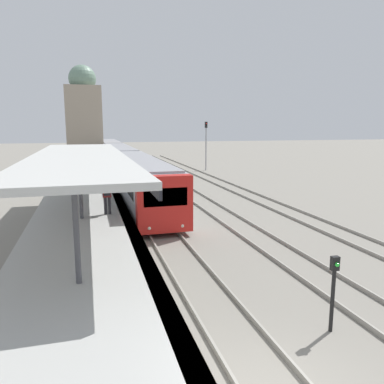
{
  "coord_description": "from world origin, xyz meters",
  "views": [
    {
      "loc": [
        -3.39,
        -5.65,
        5.21
      ],
      "look_at": [
        2.1,
        13.93,
        1.63
      ],
      "focal_mm": 35.0,
      "sensor_mm": 36.0,
      "label": 1
    }
  ],
  "objects_px": {
    "person_on_platform": "(107,194)",
    "train_near": "(120,159)",
    "signal_post_near": "(333,286)",
    "signal_mast_far": "(206,140)"
  },
  "relations": [
    {
      "from": "person_on_platform",
      "to": "train_near",
      "type": "bearing_deg",
      "value": 83.61
    },
    {
      "from": "signal_post_near",
      "to": "signal_mast_far",
      "type": "xyz_separation_m",
      "value": [
        7.77,
        34.85,
        2.31
      ]
    },
    {
      "from": "train_near",
      "to": "signal_mast_far",
      "type": "xyz_separation_m",
      "value": [
        10.21,
        1.32,
        1.84
      ]
    },
    {
      "from": "train_near",
      "to": "signal_mast_far",
      "type": "bearing_deg",
      "value": 7.37
    },
    {
      "from": "signal_post_near",
      "to": "signal_mast_far",
      "type": "height_order",
      "value": "signal_mast_far"
    },
    {
      "from": "person_on_platform",
      "to": "signal_post_near",
      "type": "xyz_separation_m",
      "value": [
        4.99,
        -10.77,
        -0.69
      ]
    },
    {
      "from": "train_near",
      "to": "signal_post_near",
      "type": "bearing_deg",
      "value": -85.83
    },
    {
      "from": "person_on_platform",
      "to": "signal_mast_far",
      "type": "distance_m",
      "value": 27.29
    },
    {
      "from": "signal_mast_far",
      "to": "person_on_platform",
      "type": "bearing_deg",
      "value": -117.93
    },
    {
      "from": "person_on_platform",
      "to": "signal_mast_far",
      "type": "height_order",
      "value": "signal_mast_far"
    }
  ]
}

